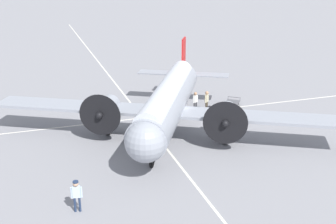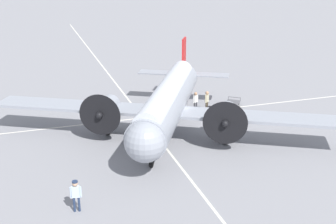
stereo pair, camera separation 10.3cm
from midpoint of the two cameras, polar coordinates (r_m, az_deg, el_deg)
ground_plane at (r=30.94m, az=-0.10°, el=-2.86°), size 300.00×300.00×0.00m
apron_line_eastwest at (r=34.18m, az=-2.02°, el=-0.62°), size 120.00×0.16×0.01m
apron_line_northsouth at (r=30.67m, az=-1.80°, el=-3.07°), size 0.16×120.00×0.01m
airliner_main at (r=29.68m, az=-0.25°, el=1.28°), size 22.88×16.88×5.70m
crew_foreground at (r=21.70m, az=-12.44°, el=-10.62°), size 0.57×0.34×1.72m
passenger_boarding at (r=35.10m, az=3.64°, el=1.69°), size 0.54×0.33×1.69m
ramp_agent at (r=35.18m, az=5.18°, el=1.75°), size 0.47×0.44×1.76m
suitcase_near_door at (r=35.20m, az=5.52°, el=0.36°), size 0.36×0.15×0.58m
baggage_cart at (r=36.85m, az=8.52°, el=1.14°), size 2.24×2.40×0.56m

